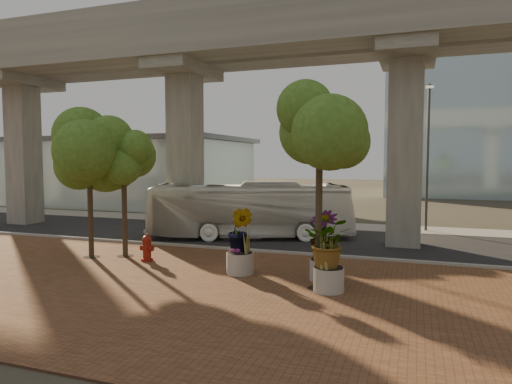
% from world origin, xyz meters
% --- Properties ---
extents(ground, '(160.00, 160.00, 0.00)m').
position_xyz_m(ground, '(0.00, 0.00, 0.00)').
color(ground, '#332F25').
rests_on(ground, ground).
extents(brick_plaza, '(70.00, 13.00, 0.06)m').
position_xyz_m(brick_plaza, '(0.00, -8.00, 0.03)').
color(brick_plaza, brown).
rests_on(brick_plaza, ground).
extents(asphalt_road, '(90.00, 8.00, 0.04)m').
position_xyz_m(asphalt_road, '(0.00, 2.00, 0.02)').
color(asphalt_road, black).
rests_on(asphalt_road, ground).
extents(curb_strip, '(70.00, 0.25, 0.16)m').
position_xyz_m(curb_strip, '(0.00, -2.00, 0.08)').
color(curb_strip, '#99968F').
rests_on(curb_strip, ground).
extents(far_sidewalk, '(90.00, 3.00, 0.06)m').
position_xyz_m(far_sidewalk, '(0.00, 7.50, 0.03)').
color(far_sidewalk, '#99968F').
rests_on(far_sidewalk, ground).
extents(transit_viaduct, '(72.00, 5.60, 12.40)m').
position_xyz_m(transit_viaduct, '(0.00, 2.00, 7.29)').
color(transit_viaduct, '#9C9B8E').
rests_on(transit_viaduct, ground).
extents(station_pavilion, '(23.00, 13.00, 6.30)m').
position_xyz_m(station_pavilion, '(-20.00, 16.00, 3.22)').
color(station_pavilion, silver).
rests_on(station_pavilion, ground).
extents(transit_bus, '(11.10, 6.02, 3.03)m').
position_xyz_m(transit_bus, '(-1.83, 1.44, 1.51)').
color(transit_bus, silver).
rests_on(transit_bus, ground).
extents(fire_hydrant, '(0.56, 0.50, 1.12)m').
position_xyz_m(fire_hydrant, '(-3.88, -5.33, 0.60)').
color(fire_hydrant, maroon).
rests_on(fire_hydrant, ground).
extents(planter_front, '(2.17, 2.17, 2.38)m').
position_xyz_m(planter_front, '(4.00, -7.19, 1.51)').
color(planter_front, '#9F9C90').
rests_on(planter_front, ground).
extents(planter_right, '(2.27, 2.27, 2.42)m').
position_xyz_m(planter_right, '(3.57, -5.90, 1.53)').
color(planter_right, gray).
rests_on(planter_right, ground).
extents(planter_left, '(2.23, 2.23, 2.45)m').
position_xyz_m(planter_left, '(0.52, -6.02, 1.55)').
color(planter_left, '#A29B93').
rests_on(planter_left, ground).
extents(street_tree_far_west, '(3.97, 3.97, 6.25)m').
position_xyz_m(street_tree_far_west, '(-6.55, -5.48, 4.48)').
color(street_tree_far_west, '#4C3F2B').
rests_on(street_tree_far_west, ground).
extents(street_tree_near_west, '(3.37, 3.37, 5.61)m').
position_xyz_m(street_tree_near_west, '(-5.30, -4.84, 4.11)').
color(street_tree_near_west, '#4C3F2B').
rests_on(street_tree_near_west, ground).
extents(street_tree_near_east, '(3.53, 3.53, 6.89)m').
position_xyz_m(street_tree_near_east, '(3.62, -6.99, 5.32)').
color(street_tree_near_east, '#4C3F2B').
rests_on(street_tree_near_east, ground).
extents(streetlamp_west, '(0.39, 1.13, 7.83)m').
position_xyz_m(streetlamp_west, '(-7.74, 6.77, 4.57)').
color(streetlamp_west, '#2F2E34').
rests_on(streetlamp_west, ground).
extents(streetlamp_east, '(0.42, 1.22, 8.45)m').
position_xyz_m(streetlamp_east, '(7.14, 7.16, 4.93)').
color(streetlamp_east, '#323137').
rests_on(streetlamp_east, ground).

